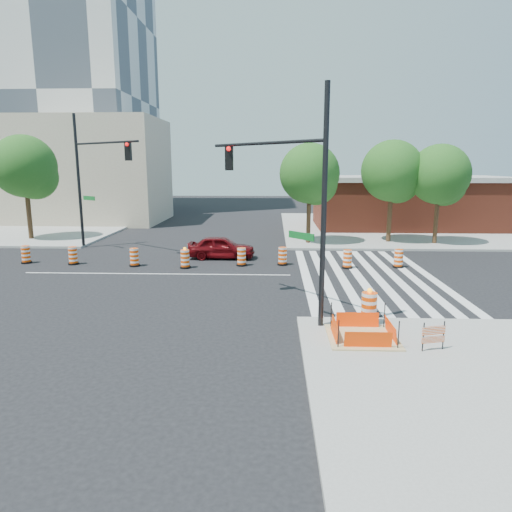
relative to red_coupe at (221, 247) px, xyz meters
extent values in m
plane|color=black|center=(-2.94, -4.15, -0.69)|extent=(120.00, 120.00, 0.00)
cube|color=gray|center=(15.06, 13.85, -0.61)|extent=(22.00, 22.00, 0.15)
cube|color=gray|center=(-20.94, 13.85, -0.61)|extent=(22.00, 22.00, 0.15)
cube|color=silver|center=(4.86, -4.15, -0.68)|extent=(0.45, 13.50, 0.01)
cube|color=silver|center=(5.76, -4.15, -0.68)|extent=(0.45, 13.50, 0.01)
cube|color=silver|center=(6.66, -4.15, -0.68)|extent=(0.45, 13.50, 0.01)
cube|color=silver|center=(7.56, -4.15, -0.68)|extent=(0.45, 13.50, 0.01)
cube|color=silver|center=(8.46, -4.15, -0.68)|extent=(0.45, 13.50, 0.01)
cube|color=silver|center=(9.36, -4.15, -0.68)|extent=(0.45, 13.50, 0.01)
cube|color=silver|center=(10.26, -4.15, -0.68)|extent=(0.45, 13.50, 0.01)
cube|color=silver|center=(11.16, -4.15, -0.68)|extent=(0.45, 13.50, 0.01)
cube|color=silver|center=(-2.94, -4.15, -0.68)|extent=(14.00, 0.12, 0.01)
cube|color=tan|center=(6.06, -13.15, -0.51)|extent=(2.20, 2.20, 0.05)
cube|color=#FF3E05|center=(6.06, -14.05, -0.26)|extent=(1.44, 0.02, 0.55)
cube|color=#FF3E05|center=(6.06, -12.25, -0.26)|extent=(1.44, 0.02, 0.55)
cube|color=#FF3E05|center=(5.16, -13.15, -0.26)|extent=(0.02, 1.44, 0.55)
cube|color=#FF3E05|center=(6.96, -13.15, -0.26)|extent=(0.02, 1.44, 0.55)
cylinder|color=black|center=(5.16, -14.05, -0.09)|extent=(0.04, 0.04, 0.90)
cylinder|color=black|center=(6.96, -14.05, -0.09)|extent=(0.04, 0.04, 0.90)
cylinder|color=black|center=(5.16, -12.25, -0.09)|extent=(0.04, 0.04, 0.90)
cylinder|color=black|center=(6.96, -12.25, -0.09)|extent=(0.04, 0.04, 0.90)
cube|color=silver|center=(-26.94, 29.85, 21.81)|extent=(28.00, 18.00, 45.00)
cube|color=maroon|center=(15.06, 13.85, 1.41)|extent=(16.00, 8.00, 4.20)
cube|color=gray|center=(15.06, 13.85, 3.71)|extent=(16.50, 8.50, 0.40)
cube|color=tan|center=(-14.94, 17.85, 4.31)|extent=(14.00, 10.00, 10.00)
imported|color=#55070B|center=(0.00, 0.00, 0.00)|extent=(4.08, 1.70, 1.38)
cylinder|color=black|center=(4.83, -12.03, 3.50)|extent=(0.18, 0.18, 8.08)
cylinder|color=black|center=(2.78, -9.80, 5.72)|extent=(4.20, 4.54, 0.12)
cube|color=black|center=(1.34, -8.24, 5.22)|extent=(0.32, 0.28, 1.01)
sphere|color=#FF0C0C|center=(1.34, -8.42, 5.57)|extent=(0.18, 0.18, 0.18)
cube|color=#0C591E|center=(4.14, -11.28, 2.49)|extent=(0.85, 0.92, 0.25)
cylinder|color=black|center=(-9.96, 3.37, 3.85)|extent=(0.20, 0.20, 8.77)
cylinder|color=black|center=(-7.30, 1.43, 6.26)|extent=(5.39, 3.99, 0.13)
cube|color=black|center=(-5.44, 0.07, 5.71)|extent=(0.35, 0.31, 1.10)
sphere|color=#FF0C0C|center=(-5.44, -0.11, 6.10)|extent=(0.20, 0.20, 0.20)
cube|color=#0C591E|center=(-9.07, 2.72, 2.75)|extent=(1.09, 0.81, 0.27)
cylinder|color=black|center=(6.51, -11.83, -0.48)|extent=(0.66, 0.66, 0.11)
cylinder|color=#F14605|center=(6.51, -11.83, 0.07)|extent=(0.53, 0.53, 1.05)
sphere|color=#FF990C|center=(6.51, -11.83, 0.68)|extent=(0.18, 0.18, 0.18)
cube|color=#F14605|center=(7.99, -14.08, 0.09)|extent=(0.75, 0.23, 0.25)
cube|color=#F14605|center=(7.99, -14.08, -0.20)|extent=(0.75, 0.23, 0.20)
cylinder|color=black|center=(7.66, -14.16, -0.09)|extent=(0.04, 0.04, 0.90)
cylinder|color=black|center=(8.32, -13.99, -0.09)|extent=(0.04, 0.04, 0.90)
cylinder|color=#382314|center=(-15.13, 6.17, 1.75)|extent=(0.34, 0.34, 4.88)
sphere|color=#154916|center=(-15.13, 6.17, 4.80)|extent=(4.58, 4.58, 4.58)
sphere|color=#154916|center=(-14.60, 6.49, 4.04)|extent=(3.36, 3.36, 3.36)
sphere|color=#154916|center=(-15.56, 5.95, 4.35)|extent=(3.05, 3.05, 3.05)
cylinder|color=#382314|center=(5.65, 5.13, 1.54)|extent=(0.30, 0.30, 4.46)
sphere|color=#154916|center=(5.65, 5.13, 4.33)|extent=(4.18, 4.18, 4.18)
sphere|color=#154916|center=(6.12, 5.41, 3.63)|extent=(3.07, 3.07, 3.07)
sphere|color=#154916|center=(5.27, 4.94, 3.91)|extent=(2.79, 2.79, 2.79)
cylinder|color=#382314|center=(11.50, 5.83, 1.62)|extent=(0.32, 0.32, 4.61)
sphere|color=#154916|center=(11.50, 5.83, 4.50)|extent=(4.32, 4.32, 4.32)
sphere|color=#154916|center=(12.00, 6.13, 3.78)|extent=(3.17, 3.17, 3.17)
sphere|color=#154916|center=(11.10, 5.63, 4.06)|extent=(2.88, 2.88, 2.88)
cylinder|color=#382314|center=(14.60, 5.21, 1.52)|extent=(0.29, 0.29, 4.42)
sphere|color=#154916|center=(14.60, 5.21, 4.28)|extent=(4.14, 4.14, 4.14)
sphere|color=#154916|center=(15.06, 5.48, 3.59)|extent=(3.04, 3.04, 3.04)
sphere|color=#154916|center=(14.24, 5.03, 3.86)|extent=(2.76, 2.76, 2.76)
cylinder|color=black|center=(-11.17, -1.82, -0.64)|extent=(0.60, 0.60, 0.10)
cylinder|color=#F14605|center=(-11.17, -1.82, -0.14)|extent=(0.48, 0.48, 0.95)
cylinder|color=black|center=(-8.30, -2.03, -0.64)|extent=(0.60, 0.60, 0.10)
cylinder|color=#F14605|center=(-8.30, -2.03, -0.14)|extent=(0.48, 0.48, 0.95)
cylinder|color=black|center=(-4.65, -2.37, -0.64)|extent=(0.60, 0.60, 0.10)
cylinder|color=#F14605|center=(-4.65, -2.37, -0.14)|extent=(0.48, 0.48, 0.95)
cylinder|color=black|center=(-1.70, -2.73, -0.64)|extent=(0.60, 0.60, 0.10)
cylinder|color=#F14605|center=(-1.70, -2.73, -0.14)|extent=(0.48, 0.48, 0.95)
sphere|color=#FF990C|center=(-1.70, -2.73, 0.41)|extent=(0.16, 0.16, 0.16)
cylinder|color=black|center=(1.38, -2.00, -0.64)|extent=(0.60, 0.60, 0.10)
cylinder|color=#F14605|center=(1.38, -2.00, -0.14)|extent=(0.48, 0.48, 0.95)
cylinder|color=black|center=(3.70, -1.73, -0.64)|extent=(0.60, 0.60, 0.10)
cylinder|color=#F14605|center=(3.70, -1.73, -0.14)|extent=(0.48, 0.48, 0.95)
cylinder|color=black|center=(7.26, -2.42, -0.64)|extent=(0.60, 0.60, 0.10)
cylinder|color=#F14605|center=(7.26, -2.42, -0.14)|extent=(0.48, 0.48, 0.95)
cylinder|color=black|center=(10.12, -2.13, -0.64)|extent=(0.60, 0.60, 0.10)
cylinder|color=#F14605|center=(10.12, -2.13, -0.14)|extent=(0.48, 0.48, 0.95)
camera|label=1|loc=(3.17, -27.18, 4.97)|focal=32.00mm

